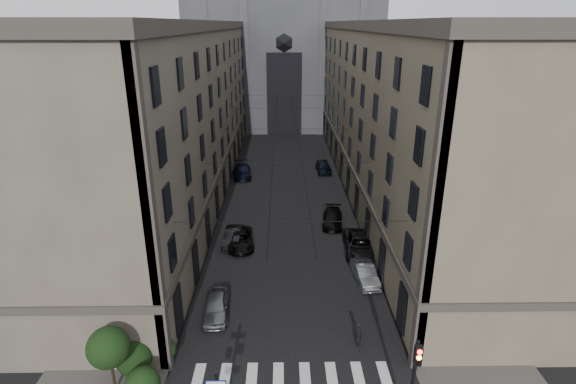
{
  "coord_description": "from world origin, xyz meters",
  "views": [
    {
      "loc": [
        -0.5,
        -14.43,
        18.62
      ],
      "look_at": [
        -0.12,
        11.42,
        8.86
      ],
      "focal_mm": 28.0,
      "sensor_mm": 36.0,
      "label": 1
    }
  ],
  "objects_px": {
    "car_left_midnear": "(233,237)",
    "pedestrian": "(359,335)",
    "car_right_midfar": "(333,218)",
    "car_left_near": "(216,306)",
    "car_right_midnear": "(360,245)",
    "car_right_near": "(365,273)",
    "gothic_tower": "(284,28)",
    "car_right_far": "(324,167)",
    "car_left_far": "(242,171)",
    "car_left_midfar": "(240,240)",
    "traffic_light_right": "(414,376)"
  },
  "relations": [
    {
      "from": "gothic_tower",
      "to": "car_right_near",
      "type": "height_order",
      "value": "gothic_tower"
    },
    {
      "from": "car_right_midnear",
      "to": "car_left_near",
      "type": "bearing_deg",
      "value": -139.3
    },
    {
      "from": "traffic_light_right",
      "to": "car_left_near",
      "type": "height_order",
      "value": "traffic_light_right"
    },
    {
      "from": "car_right_near",
      "to": "car_right_far",
      "type": "height_order",
      "value": "car_right_far"
    },
    {
      "from": "car_right_near",
      "to": "car_right_midfar",
      "type": "relative_size",
      "value": 0.89
    },
    {
      "from": "gothic_tower",
      "to": "car_left_midfar",
      "type": "distance_m",
      "value": 56.52
    },
    {
      "from": "gothic_tower",
      "to": "traffic_light_right",
      "type": "xyz_separation_m",
      "value": [
        5.6,
        -73.04,
        -14.51
      ]
    },
    {
      "from": "car_right_near",
      "to": "pedestrian",
      "type": "height_order",
      "value": "pedestrian"
    },
    {
      "from": "gothic_tower",
      "to": "car_right_far",
      "type": "bearing_deg",
      "value": -81.19
    },
    {
      "from": "car_left_midnear",
      "to": "car_right_far",
      "type": "height_order",
      "value": "car_right_far"
    },
    {
      "from": "car_left_midnear",
      "to": "car_left_midfar",
      "type": "xyz_separation_m",
      "value": [
        0.71,
        -0.53,
        -0.02
      ]
    },
    {
      "from": "car_right_midnear",
      "to": "car_right_midfar",
      "type": "xyz_separation_m",
      "value": [
        -1.73,
        5.82,
        -0.1
      ]
    },
    {
      "from": "car_right_near",
      "to": "car_right_midnear",
      "type": "xyz_separation_m",
      "value": [
        0.37,
        4.55,
        0.1
      ]
    },
    {
      "from": "car_right_midfar",
      "to": "car_left_near",
      "type": "bearing_deg",
      "value": -115.66
    },
    {
      "from": "car_left_far",
      "to": "car_right_midnear",
      "type": "relative_size",
      "value": 0.95
    },
    {
      "from": "gothic_tower",
      "to": "car_left_near",
      "type": "xyz_separation_m",
      "value": [
        -5.0,
        -63.69,
        -17.1
      ]
    },
    {
      "from": "car_left_far",
      "to": "car_right_far",
      "type": "bearing_deg",
      "value": 1.77
    },
    {
      "from": "car_left_midfar",
      "to": "car_left_far",
      "type": "xyz_separation_m",
      "value": [
        -1.42,
        19.41,
        0.11
      ]
    },
    {
      "from": "car_left_near",
      "to": "car_right_midnear",
      "type": "bearing_deg",
      "value": 33.79
    },
    {
      "from": "car_left_near",
      "to": "pedestrian",
      "type": "distance_m",
      "value": 9.72
    },
    {
      "from": "car_left_midnear",
      "to": "car_right_midnear",
      "type": "bearing_deg",
      "value": -6.14
    },
    {
      "from": "traffic_light_right",
      "to": "car_right_midfar",
      "type": "distance_m",
      "value": 24.0
    },
    {
      "from": "traffic_light_right",
      "to": "car_right_near",
      "type": "bearing_deg",
      "value": 89.03
    },
    {
      "from": "car_right_midfar",
      "to": "pedestrian",
      "type": "relative_size",
      "value": 2.76
    },
    {
      "from": "car_left_near",
      "to": "car_left_midnear",
      "type": "distance_m",
      "value": 10.53
    },
    {
      "from": "gothic_tower",
      "to": "car_right_midnear",
      "type": "height_order",
      "value": "gothic_tower"
    },
    {
      "from": "traffic_light_right",
      "to": "car_right_midnear",
      "type": "bearing_deg",
      "value": 88.09
    },
    {
      "from": "car_left_midfar",
      "to": "car_left_far",
      "type": "bearing_deg",
      "value": 87.37
    },
    {
      "from": "traffic_light_right",
      "to": "car_right_near",
      "type": "relative_size",
      "value": 1.27
    },
    {
      "from": "car_left_far",
      "to": "car_right_near",
      "type": "bearing_deg",
      "value": -72.74
    },
    {
      "from": "pedestrian",
      "to": "car_left_midfar",
      "type": "bearing_deg",
      "value": 47.99
    },
    {
      "from": "car_left_far",
      "to": "car_right_midnear",
      "type": "distance_m",
      "value": 23.88
    },
    {
      "from": "car_left_midnear",
      "to": "pedestrian",
      "type": "xyz_separation_m",
      "value": [
        9.07,
        -13.79,
        0.15
      ]
    },
    {
      "from": "pedestrian",
      "to": "car_left_midnear",
      "type": "bearing_deg",
      "value": 49.1
    },
    {
      "from": "car_left_far",
      "to": "car_left_midnear",
      "type": "bearing_deg",
      "value": -94.93
    },
    {
      "from": "car_left_near",
      "to": "pedestrian",
      "type": "xyz_separation_m",
      "value": [
        9.15,
        -3.27,
        0.14
      ]
    },
    {
      "from": "gothic_tower",
      "to": "car_left_far",
      "type": "bearing_deg",
      "value": -99.31
    },
    {
      "from": "car_left_near",
      "to": "car_right_midfar",
      "type": "bearing_deg",
      "value": 52.9
    },
    {
      "from": "gothic_tower",
      "to": "car_left_midnear",
      "type": "xyz_separation_m",
      "value": [
        -4.91,
        -53.16,
        -17.12
      ]
    },
    {
      "from": "gothic_tower",
      "to": "car_right_far",
      "type": "distance_m",
      "value": 37.14
    },
    {
      "from": "car_left_near",
      "to": "car_right_far",
      "type": "height_order",
      "value": "car_right_far"
    },
    {
      "from": "car_left_far",
      "to": "car_right_near",
      "type": "distance_m",
      "value": 27.77
    },
    {
      "from": "car_left_near",
      "to": "car_right_midnear",
      "type": "xyz_separation_m",
      "value": [
        11.2,
        8.66,
        0.07
      ]
    },
    {
      "from": "car_left_near",
      "to": "car_right_near",
      "type": "bearing_deg",
      "value": 16.85
    },
    {
      "from": "car_right_near",
      "to": "traffic_light_right",
      "type": "bearing_deg",
      "value": -96.69
    },
    {
      "from": "car_right_near",
      "to": "car_right_midfar",
      "type": "xyz_separation_m",
      "value": [
        -1.36,
        10.37,
        -0.0
      ]
    },
    {
      "from": "car_right_midfar",
      "to": "car_right_far",
      "type": "relative_size",
      "value": 1.02
    },
    {
      "from": "gothic_tower",
      "to": "car_left_midnear",
      "type": "bearing_deg",
      "value": -95.28
    },
    {
      "from": "car_right_near",
      "to": "pedestrian",
      "type": "xyz_separation_m",
      "value": [
        -1.67,
        -7.38,
        0.16
      ]
    },
    {
      "from": "car_left_midfar",
      "to": "car_right_midfar",
      "type": "height_order",
      "value": "car_right_midfar"
    }
  ]
}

